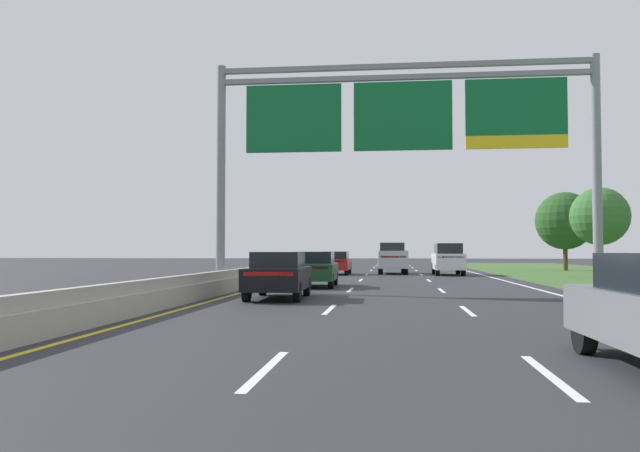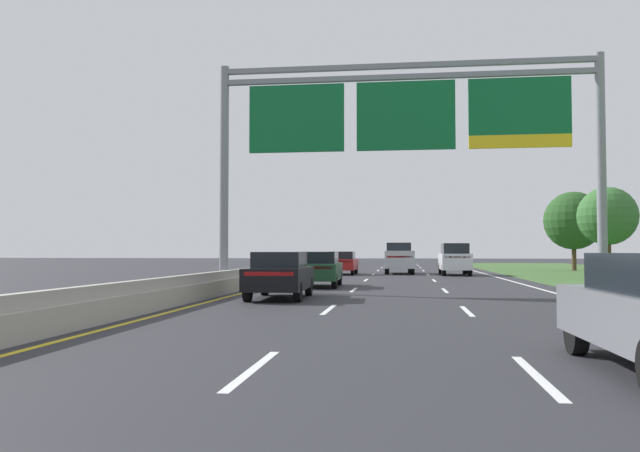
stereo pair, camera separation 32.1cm
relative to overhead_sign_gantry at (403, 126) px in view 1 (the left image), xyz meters
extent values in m
plane|color=#2B2B30|center=(-0.30, 7.67, -6.51)|extent=(220.00, 220.00, 0.00)
cube|color=white|center=(-2.15, -16.83, -6.51)|extent=(0.14, 3.00, 0.01)
cube|color=white|center=(-2.15, -7.83, -6.51)|extent=(0.14, 3.00, 0.01)
cube|color=white|center=(-2.15, 1.17, -6.51)|extent=(0.14, 3.00, 0.01)
cube|color=white|center=(-2.15, 10.17, -6.51)|extent=(0.14, 3.00, 0.01)
cube|color=white|center=(-2.15, 19.17, -6.51)|extent=(0.14, 3.00, 0.01)
cube|color=white|center=(-2.15, 28.17, -6.51)|extent=(0.14, 3.00, 0.01)
cube|color=white|center=(-2.15, 37.17, -6.51)|extent=(0.14, 3.00, 0.01)
cube|color=white|center=(-2.15, 46.17, -6.51)|extent=(0.14, 3.00, 0.01)
cube|color=white|center=(-2.15, 55.17, -6.51)|extent=(0.14, 3.00, 0.01)
cube|color=white|center=(1.55, -16.83, -6.51)|extent=(0.14, 3.00, 0.01)
cube|color=white|center=(1.55, -7.83, -6.51)|extent=(0.14, 3.00, 0.01)
cube|color=white|center=(1.55, 1.17, -6.51)|extent=(0.14, 3.00, 0.01)
cube|color=white|center=(1.55, 10.17, -6.51)|extent=(0.14, 3.00, 0.01)
cube|color=white|center=(1.55, 19.17, -6.51)|extent=(0.14, 3.00, 0.01)
cube|color=white|center=(1.55, 28.17, -6.51)|extent=(0.14, 3.00, 0.01)
cube|color=white|center=(1.55, 37.17, -6.51)|extent=(0.14, 3.00, 0.01)
cube|color=white|center=(1.55, 46.17, -6.51)|extent=(0.14, 3.00, 0.01)
cube|color=white|center=(1.55, 55.17, -6.51)|extent=(0.14, 3.00, 0.01)
cube|color=white|center=(5.60, 7.67, -6.51)|extent=(0.16, 106.00, 0.01)
cube|color=gold|center=(-6.20, 7.67, -6.51)|extent=(0.16, 106.00, 0.01)
cube|color=#A8A399|center=(-6.90, 7.67, -6.24)|extent=(0.60, 110.00, 0.55)
cube|color=#A8A399|center=(-6.90, 7.67, -5.81)|extent=(0.25, 110.00, 0.30)
cylinder|color=gray|center=(-7.35, 0.09, -1.93)|extent=(0.36, 0.36, 9.16)
cylinder|color=gray|center=(7.35, 0.09, -1.93)|extent=(0.36, 0.36, 9.16)
cube|color=gray|center=(0.00, 0.09, 2.43)|extent=(14.70, 0.24, 0.20)
cube|color=gray|center=(0.00, 0.09, 1.98)|extent=(14.70, 0.24, 0.20)
cube|color=#0C602D|center=(-4.33, -0.09, 0.39)|extent=(3.83, 0.12, 2.71)
cube|color=#0C602D|center=(0.00, -0.09, 0.39)|extent=(3.83, 0.12, 2.71)
cube|color=#0C602D|center=(4.33, -0.09, 0.64)|extent=(3.83, 0.12, 2.21)
cube|color=yellow|center=(4.33, -0.09, -0.71)|extent=(3.83, 0.12, 0.50)
cube|color=#B2B5BA|center=(-0.40, 20.63, -5.59)|extent=(2.14, 5.45, 1.00)
cube|color=black|center=(-0.43, 21.48, -4.70)|extent=(1.77, 1.94, 0.78)
cube|color=#B21414|center=(-0.34, 17.97, -5.29)|extent=(1.68, 0.12, 0.12)
cube|color=#B2B5BA|center=(-0.36, 18.91, -4.99)|extent=(2.05, 2.00, 0.20)
cylinder|color=black|center=(-1.30, 22.45, -6.09)|extent=(0.32, 0.85, 0.84)
cylinder|color=black|center=(0.40, 22.49, -6.09)|extent=(0.32, 0.85, 0.84)
cylinder|color=black|center=(-1.21, 18.78, -6.09)|extent=(0.32, 0.85, 0.84)
cylinder|color=black|center=(0.49, 18.82, -6.09)|extent=(0.32, 0.85, 0.84)
cube|color=maroon|center=(-4.23, 18.79, -5.82)|extent=(1.84, 4.41, 0.72)
cube|color=black|center=(-4.23, 18.74, -5.20)|extent=(1.58, 2.31, 0.52)
cube|color=#B21414|center=(-4.24, 16.63, -5.61)|extent=(1.53, 0.09, 0.12)
cylinder|color=black|center=(-5.02, 20.29, -6.18)|extent=(0.22, 0.66, 0.66)
cylinder|color=black|center=(-3.42, 20.29, -6.18)|extent=(0.22, 0.66, 0.66)
cylinder|color=black|center=(-5.04, 17.30, -6.18)|extent=(0.22, 0.66, 0.66)
cylinder|color=black|center=(-3.44, 17.29, -6.18)|extent=(0.22, 0.66, 0.66)
cube|color=#193D23|center=(-3.86, 3.36, -5.82)|extent=(1.94, 4.45, 0.72)
cube|color=black|center=(-3.86, 3.31, -5.20)|extent=(1.63, 2.34, 0.52)
cube|color=#B21414|center=(-3.80, 1.20, -5.61)|extent=(1.53, 0.12, 0.12)
cylinder|color=black|center=(-4.70, 4.83, -6.18)|extent=(0.24, 0.67, 0.66)
cylinder|color=black|center=(-3.10, 4.87, -6.18)|extent=(0.24, 0.67, 0.66)
cylinder|color=black|center=(-4.62, 1.84, -6.18)|extent=(0.24, 0.67, 0.66)
cylinder|color=black|center=(-3.02, 1.88, -6.18)|extent=(0.24, 0.67, 0.66)
cube|color=black|center=(-4.25, -3.93, -5.82)|extent=(1.95, 4.45, 0.72)
cube|color=black|center=(-4.25, -3.98, -5.20)|extent=(1.63, 2.34, 0.52)
cube|color=#B21414|center=(-4.18, -6.09, -5.61)|extent=(1.53, 0.12, 0.12)
cylinder|color=black|center=(-5.09, -2.46, -6.18)|extent=(0.24, 0.67, 0.66)
cylinder|color=black|center=(-3.49, -2.41, -6.18)|extent=(0.24, 0.67, 0.66)
cylinder|color=black|center=(-5.00, -5.45, -6.18)|extent=(0.24, 0.67, 0.66)
cylinder|color=black|center=(-3.40, -5.40, -6.18)|extent=(0.24, 0.67, 0.66)
cube|color=silver|center=(3.30, 18.51, -5.61)|extent=(1.92, 4.71, 1.05)
cube|color=black|center=(3.30, 18.36, -4.74)|extent=(1.64, 3.01, 0.68)
cube|color=#B21414|center=(3.31, 16.20, -5.29)|extent=(1.60, 0.09, 0.12)
cylinder|color=black|center=(2.48, 20.10, -6.13)|extent=(0.26, 0.76, 0.76)
cylinder|color=black|center=(4.12, 20.11, -6.13)|extent=(0.26, 0.76, 0.76)
cylinder|color=black|center=(2.49, 16.91, -6.13)|extent=(0.26, 0.76, 0.76)
cylinder|color=black|center=(4.13, 16.91, -6.13)|extent=(0.26, 0.76, 0.76)
cylinder|color=black|center=(2.51, -14.98, -6.18)|extent=(0.24, 0.67, 0.66)
cylinder|color=#4C3823|center=(12.11, 15.24, -5.36)|extent=(0.36, 0.36, 2.31)
sphere|color=#33662D|center=(12.11, 15.24, -2.80)|extent=(3.51, 3.51, 3.51)
cylinder|color=#4C3823|center=(13.67, 29.19, -5.41)|extent=(0.36, 0.36, 2.20)
sphere|color=#234C1E|center=(13.67, 29.19, -2.43)|extent=(4.72, 4.72, 4.72)
camera|label=1|loc=(-0.46, -25.45, -4.92)|focal=36.26mm
camera|label=2|loc=(-0.14, -25.41, -4.92)|focal=36.26mm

